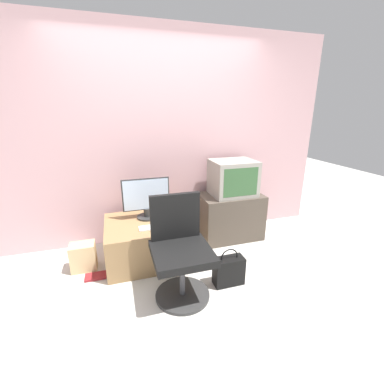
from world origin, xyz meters
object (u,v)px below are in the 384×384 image
(mouse, at_px, (174,225))
(main_monitor, at_px, (146,198))
(crt_tv, at_px, (233,178))
(cardboard_box_lower, at_px, (83,257))
(keyboard, at_px, (153,227))
(office_chair, at_px, (180,252))
(book, at_px, (96,276))
(handbag, at_px, (229,271))

(mouse, bearing_deg, main_monitor, 128.68)
(crt_tv, distance_m, cardboard_box_lower, 1.98)
(keyboard, height_order, office_chair, office_chair)
(crt_tv, height_order, book, crt_tv)
(main_monitor, distance_m, handbag, 1.20)
(keyboard, distance_m, book, 0.77)
(handbag, xyz_separation_m, book, (-1.28, 0.49, -0.14))
(cardboard_box_lower, relative_size, book, 1.41)
(mouse, xyz_separation_m, office_chair, (-0.06, -0.51, -0.03))
(mouse, relative_size, crt_tv, 0.10)
(keyboard, relative_size, cardboard_box_lower, 1.01)
(cardboard_box_lower, xyz_separation_m, book, (0.12, -0.20, -0.14))
(main_monitor, xyz_separation_m, crt_tv, (1.12, 0.07, 0.14))
(main_monitor, height_order, keyboard, main_monitor)
(keyboard, relative_size, office_chair, 0.32)
(cardboard_box_lower, height_order, handbag, handbag)
(book, bearing_deg, main_monitor, 29.89)
(book, bearing_deg, crt_tv, 13.77)
(mouse, distance_m, book, 0.97)
(keyboard, relative_size, book, 1.42)
(office_chair, bearing_deg, book, 149.23)
(office_chair, distance_m, handbag, 0.56)
(cardboard_box_lower, bearing_deg, book, -58.35)
(keyboard, bearing_deg, office_chair, -72.73)
(main_monitor, xyz_separation_m, book, (-0.60, -0.35, -0.68))
(main_monitor, relative_size, office_chair, 0.57)
(cardboard_box_lower, bearing_deg, keyboard, -10.80)
(handbag, bearing_deg, keyboard, 140.12)
(office_chair, relative_size, cardboard_box_lower, 3.12)
(mouse, bearing_deg, book, -177.44)
(mouse, distance_m, handbag, 0.75)
(mouse, distance_m, cardboard_box_lower, 1.04)
(main_monitor, distance_m, keyboard, 0.37)
(crt_tv, xyz_separation_m, office_chair, (-0.93, -0.89, -0.40))
(mouse, relative_size, cardboard_box_lower, 0.18)
(office_chair, height_order, handbag, office_chair)
(handbag, bearing_deg, book, 159.04)
(keyboard, height_order, book, keyboard)
(cardboard_box_lower, bearing_deg, office_chair, -36.19)
(keyboard, bearing_deg, handbag, -39.88)
(keyboard, bearing_deg, mouse, -3.83)
(crt_tv, distance_m, office_chair, 1.35)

